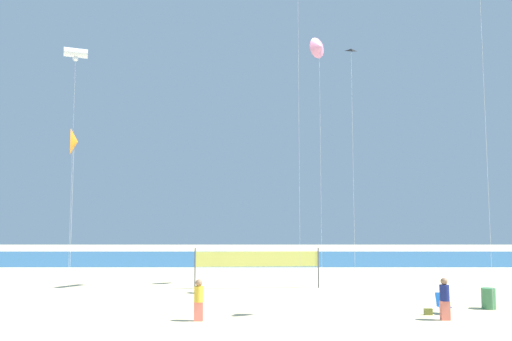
# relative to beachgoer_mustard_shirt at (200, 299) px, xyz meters

# --- Properties ---
(ground_plane) EXTENTS (120.00, 120.00, 0.00)m
(ground_plane) POSITION_rel_beachgoer_mustard_shirt_xyz_m (1.26, -2.77, -0.90)
(ground_plane) COLOR beige
(ocean_band) EXTENTS (120.00, 20.00, 0.01)m
(ocean_band) POSITION_rel_beachgoer_mustard_shirt_xyz_m (1.26, 32.00, -0.90)
(ocean_band) COLOR #28608C
(ocean_band) RESTS_ON ground
(beachgoer_mustard_shirt) EXTENTS (0.39, 0.39, 1.69)m
(beachgoer_mustard_shirt) POSITION_rel_beachgoer_mustard_shirt_xyz_m (0.00, 0.00, 0.00)
(beachgoer_mustard_shirt) COLOR #EA7260
(beachgoer_mustard_shirt) RESTS_ON ground
(beachgoer_navy_shirt) EXTENTS (0.39, 0.39, 1.73)m
(beachgoer_navy_shirt) POSITION_rel_beachgoer_mustard_shirt_xyz_m (10.18, 0.16, 0.02)
(beachgoer_navy_shirt) COLOR #EA7260
(beachgoer_navy_shirt) RESTS_ON ground
(folding_beach_chair) EXTENTS (0.52, 0.65, 0.89)m
(folding_beach_chair) POSITION_rel_beachgoer_mustard_shirt_xyz_m (10.63, 1.61, -0.44)
(folding_beach_chair) COLOR #1959B2
(folding_beach_chair) RESTS_ON ground
(trash_barrel) EXTENTS (0.63, 0.63, 0.95)m
(trash_barrel) POSITION_rel_beachgoer_mustard_shirt_xyz_m (13.17, 2.74, -0.43)
(trash_barrel) COLOR #3F7F4C
(trash_barrel) RESTS_ON ground
(volleyball_net) EXTENTS (7.49, 0.42, 2.40)m
(volleyball_net) POSITION_rel_beachgoer_mustard_shirt_xyz_m (2.42, 9.50, 0.73)
(volleyball_net) COLOR #4C4C51
(volleyball_net) RESTS_ON ground
(beach_handbag) EXTENTS (0.35, 0.17, 0.28)m
(beach_handbag) POSITION_rel_beachgoer_mustard_shirt_xyz_m (9.85, 1.28, -0.76)
(beach_handbag) COLOR olive
(beach_handbag) RESTS_ON ground
(kite_black_diamond) EXTENTS (0.61, 0.62, 13.81)m
(kite_black_diamond) POSITION_rel_beachgoer_mustard_shirt_xyz_m (7.73, 6.56, 12.43)
(kite_black_diamond) COLOR silver
(kite_black_diamond) RESTS_ON ground
(kite_orange_delta) EXTENTS (0.77, 1.32, 8.46)m
(kite_orange_delta) POSITION_rel_beachgoer_mustard_shirt_xyz_m (-6.31, 2.65, 6.91)
(kite_orange_delta) COLOR silver
(kite_orange_delta) RESTS_ON ground
(kite_white_tube) EXTENTS (1.79, 1.23, 16.59)m
(kite_white_tube) POSITION_rel_beachgoer_mustard_shirt_xyz_m (-10.88, 14.88, 15.30)
(kite_white_tube) COLOR silver
(kite_white_tube) RESTS_ON ground
(kite_pink_delta) EXTENTS (1.29, 1.19, 15.81)m
(kite_pink_delta) POSITION_rel_beachgoer_mustard_shirt_xyz_m (6.43, 10.43, 14.22)
(kite_pink_delta) COLOR silver
(kite_pink_delta) RESTS_ON ground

